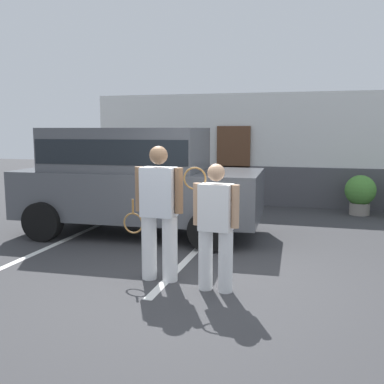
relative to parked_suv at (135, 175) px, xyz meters
The scene contains 8 objects.
ground_plane 3.33m from the parked_suv, 52.12° to the right, with size 40.00×40.00×0.00m, color #38383A.
parking_stripe_0 1.82m from the parked_suv, 137.00° to the right, with size 0.12×4.40×0.01m, color silver.
parking_stripe_1 2.10m from the parked_suv, 33.36° to the right, with size 0.12×4.40×0.01m, color silver.
house_frontage 4.51m from the parked_suv, 64.87° to the left, with size 9.29×0.40×2.96m.
parked_suv is the anchor object (origin of this frame).
tennis_player_man 2.80m from the parked_suv, 60.69° to the right, with size 0.92×0.29×1.82m.
tennis_player_woman 3.42m from the parked_suv, 50.22° to the right, with size 0.74×0.29×1.61m.
potted_plant_by_porch 5.47m from the parked_suv, 35.91° to the left, with size 0.72×0.72×0.95m.
Camera 1 is at (1.44, -5.46, 2.04)m, focal length 41.64 mm.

